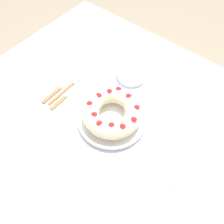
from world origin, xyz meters
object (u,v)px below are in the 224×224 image
(bundt_cake, at_px, (112,112))
(side_bowl, at_px, (132,74))
(serving_dish, at_px, (112,118))
(serving_knife, at_px, (60,89))
(cake_knife, at_px, (65,97))
(fork, at_px, (69,87))
(napkin, at_px, (162,165))

(bundt_cake, relative_size, side_bowl, 1.71)
(serving_dish, xyz_separation_m, serving_knife, (-0.29, -0.02, -0.01))
(serving_dish, distance_m, side_bowl, 0.26)
(serving_knife, height_order, side_bowl, side_bowl)
(cake_knife, xyz_separation_m, side_bowl, (0.16, 0.28, 0.01))
(serving_knife, xyz_separation_m, cake_knife, (0.05, -0.02, -0.00))
(side_bowl, bearing_deg, serving_knife, -128.24)
(serving_dish, bearing_deg, fork, 177.93)
(bundt_cake, xyz_separation_m, napkin, (0.27, -0.04, -0.06))
(napkin, bearing_deg, serving_knife, 178.63)
(fork, xyz_separation_m, cake_knife, (0.03, -0.05, -0.00))
(fork, bearing_deg, serving_knife, -127.78)
(bundt_cake, xyz_separation_m, fork, (-0.26, 0.01, -0.06))
(cake_knife, relative_size, napkin, 1.17)
(side_bowl, xyz_separation_m, napkin, (0.34, -0.28, -0.01))
(fork, relative_size, napkin, 1.27)
(bundt_cake, bearing_deg, cake_knife, -170.33)
(serving_dish, bearing_deg, cake_knife, -170.34)
(serving_dish, relative_size, serving_knife, 1.21)
(serving_dish, relative_size, napkin, 1.69)
(serving_knife, distance_m, side_bowl, 0.34)
(serving_dish, bearing_deg, side_bowl, 107.72)
(cake_knife, bearing_deg, serving_dish, 11.98)
(napkin, bearing_deg, fork, 174.97)
(napkin, bearing_deg, bundt_cake, 172.07)
(serving_knife, relative_size, napkin, 1.40)
(cake_knife, bearing_deg, side_bowl, 63.37)
(fork, height_order, napkin, fork)
(serving_dish, relative_size, side_bowl, 2.07)
(serving_dish, height_order, serving_knife, serving_dish)
(cake_knife, bearing_deg, serving_knife, 165.61)
(serving_dish, height_order, napkin, serving_dish)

